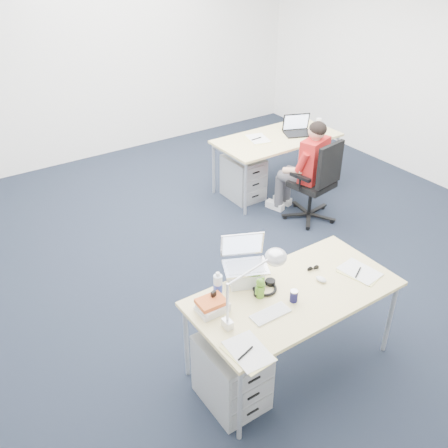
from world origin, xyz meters
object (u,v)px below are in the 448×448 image
object	(u,v)px
bear_figurine	(260,287)
cordless_phone	(214,299)
desk_near	(294,297)
book_stack	(212,305)
water_bottle	(218,285)
drawer_pedestal_far	(243,177)
headphones	(265,288)
sunglasses	(313,268)
computer_mouse	(321,279)
desk_lamp	(246,290)
dark_laptop	(299,125)
far_cup	(319,122)
desk_far	(277,141)
seated_person	(303,169)
wireless_keyboard	(270,314)
drawer_pedestal_near	(232,373)
can_koozie	(294,296)
office_chair	(313,197)
silver_laptop	(246,262)

from	to	relation	value
bear_figurine	cordless_phone	bearing A→B (deg)	176.91
desk_near	book_stack	world-z (taller)	book_stack
water_bottle	book_stack	xyz separation A→B (m)	(-0.12, -0.11, -0.06)
bear_figurine	drawer_pedestal_far	bearing A→B (deg)	68.99
headphones	sunglasses	bearing A→B (deg)	-21.92
computer_mouse	headphones	distance (m)	0.45
headphones	desk_lamp	world-z (taller)	desk_lamp
drawer_pedestal_far	dark_laptop	size ratio (longest dim) A/B	1.56
book_stack	desk_lamp	xyz separation A→B (m)	(0.15, -0.20, 0.21)
book_stack	far_cup	distance (m)	3.98
computer_mouse	far_cup	size ratio (longest dim) A/B	0.92
drawer_pedestal_far	desk_far	bearing A→B (deg)	-5.18
drawer_pedestal_far	desk_lamp	distance (m)	3.24
seated_person	sunglasses	distance (m)	2.17
desk_lamp	sunglasses	bearing A→B (deg)	-7.47
wireless_keyboard	far_cup	xyz separation A→B (m)	(2.91, 2.59, 0.04)
wireless_keyboard	computer_mouse	distance (m)	0.57
drawer_pedestal_far	desk_lamp	xyz separation A→B (m)	(-1.86, -2.56, 0.71)
book_stack	headphones	bearing A→B (deg)	-2.95
desk_near	water_bottle	world-z (taller)	water_bottle
headphones	desk_lamp	distance (m)	0.43
desk_far	drawer_pedestal_near	xyz separation A→B (m)	(-2.47, -2.53, -0.41)
drawer_pedestal_near	computer_mouse	size ratio (longest dim) A/B	5.93
computer_mouse	can_koozie	size ratio (longest dim) A/B	0.97
water_bottle	sunglasses	size ratio (longest dim) A/B	2.08
bear_figurine	drawer_pedestal_near	bearing A→B (deg)	-144.51
seated_person	drawer_pedestal_far	bearing A→B (deg)	95.51
drawer_pedestal_near	computer_mouse	bearing A→B (deg)	1.87
desk_near	cordless_phone	bearing A→B (deg)	161.05
office_chair	cordless_phone	bearing A→B (deg)	-158.51
drawer_pedestal_far	bear_figurine	world-z (taller)	bear_figurine
office_chair	wireless_keyboard	bearing A→B (deg)	-149.87
desk_far	dark_laptop	world-z (taller)	dark_laptop
bear_figurine	cordless_phone	size ratio (longest dim) A/B	1.24
wireless_keyboard	bear_figurine	bearing A→B (deg)	74.07
can_koozie	water_bottle	bearing A→B (deg)	140.46
drawer_pedestal_far	sunglasses	xyz separation A→B (m)	(-1.08, -2.40, 0.47)
seated_person	drawer_pedestal_far	xyz separation A→B (m)	(-0.32, 0.75, -0.33)
wireless_keyboard	headphones	size ratio (longest dim) A/B	1.22
computer_mouse	cordless_phone	xyz separation A→B (m)	(-0.85, 0.22, 0.05)
drawer_pedestal_far	wireless_keyboard	bearing A→B (deg)	-122.76
desk_near	can_koozie	bearing A→B (deg)	-136.55
far_cup	computer_mouse	bearing A→B (deg)	-133.07
book_stack	far_cup	world-z (taller)	far_cup
can_koozie	silver_laptop	bearing A→B (deg)	111.27
wireless_keyboard	bear_figurine	world-z (taller)	bear_figurine
water_bottle	cordless_phone	bearing A→B (deg)	-138.80
silver_laptop	cordless_phone	xyz separation A→B (m)	(-0.36, -0.11, -0.11)
drawer_pedestal_near	headphones	size ratio (longest dim) A/B	2.28
office_chair	seated_person	bearing A→B (deg)	93.24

